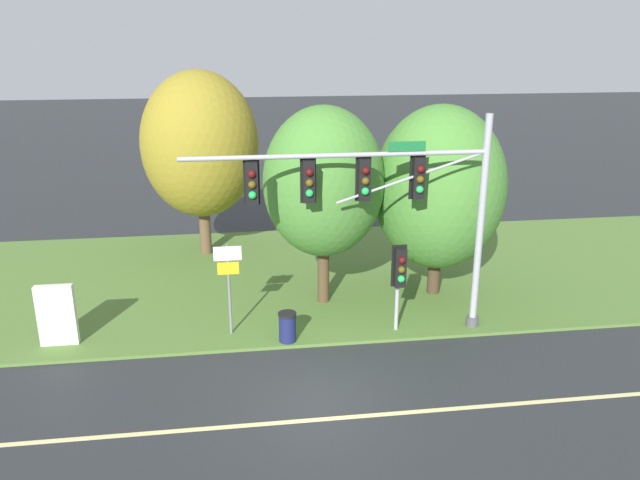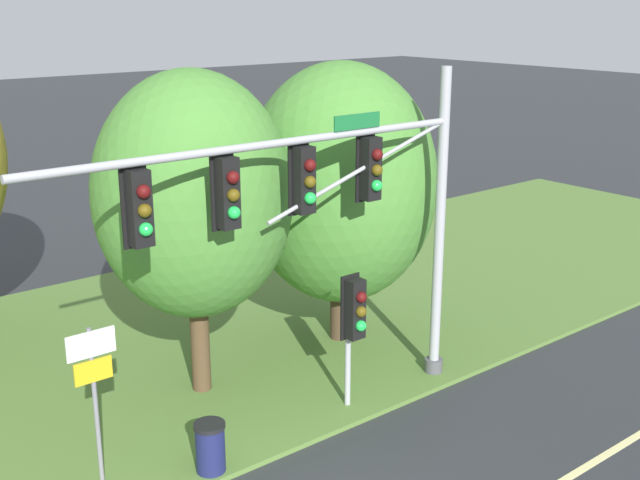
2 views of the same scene
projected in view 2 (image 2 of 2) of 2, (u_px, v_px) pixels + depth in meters
name	position (u px, v px, depth m)	size (l,w,h in m)	color
grass_verge	(111.00, 361.00, 18.61)	(48.00, 11.50, 0.10)	#517533
traffic_signal_mast	(328.00, 200.00, 14.84)	(9.09, 0.49, 6.72)	#9EA0A5
pedestrian_signal_near_kerb	(354.00, 316.00, 15.81)	(0.46, 0.55, 2.83)	#9EA0A5
route_sign_post	(94.00, 383.00, 13.15)	(0.83, 0.08, 2.93)	slate
tree_left_of_mast	(193.00, 196.00, 15.97)	(4.00, 4.00, 6.76)	#4C3823
tree_behind_signpost	(340.00, 184.00, 18.67)	(4.52, 4.52, 6.71)	#423021
trash_bin	(210.00, 447.00, 14.05)	(0.56, 0.56, 0.93)	#191E4C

